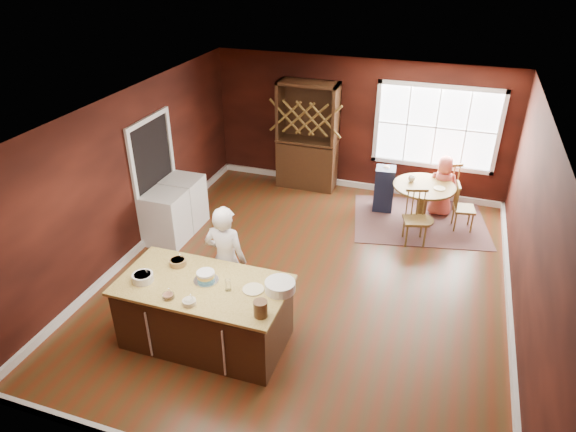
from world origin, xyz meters
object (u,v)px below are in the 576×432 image
object	(u,v)px
kitchen_island	(205,314)
dryer	(184,202)
baker	(226,260)
toddler	(387,169)
chair_east	(465,207)
dining_table	(423,196)
layer_cake	(206,276)
chair_north	(445,184)
seated_woman	(442,186)
hutch	(307,136)
high_chair	(384,188)
washer	(166,218)
chair_south	(416,218)

from	to	relation	value
kitchen_island	dryer	world-z (taller)	dryer
baker	toddler	xyz separation A→B (m)	(1.60, 3.83, -0.02)
chair_east	toddler	distance (m)	1.59
dining_table	chair_east	distance (m)	0.75
layer_cake	chair_north	size ratio (longest dim) A/B	0.32
baker	chair_east	bearing A→B (deg)	-132.01
seated_woman	dryer	world-z (taller)	seated_woman
chair_east	kitchen_island	bearing A→B (deg)	133.48
kitchen_island	hutch	size ratio (longest dim) A/B	0.96
dining_table	high_chair	world-z (taller)	high_chair
layer_cake	toddler	size ratio (longest dim) A/B	1.23
high_chair	washer	bearing A→B (deg)	-150.73
chair_north	toddler	bearing A→B (deg)	-8.14
chair_east	chair_north	size ratio (longest dim) A/B	0.89
layer_cake	high_chair	bearing A→B (deg)	70.00
chair_south	baker	bearing A→B (deg)	-146.95
kitchen_island	chair_south	distance (m)	4.10
toddler	dryer	world-z (taller)	toddler
washer	hutch	bearing A→B (deg)	60.75
kitchen_island	seated_woman	size ratio (longest dim) A/B	1.82
dryer	kitchen_island	bearing A→B (deg)	-56.67
chair_south	high_chair	distance (m)	1.28
hutch	seated_woman	bearing A→B (deg)	-7.87
chair_north	dryer	distance (m)	4.99
seated_woman	toddler	xyz separation A→B (m)	(-1.06, -0.07, 0.22)
hutch	dryer	bearing A→B (deg)	-125.60
hutch	washer	xyz separation A→B (m)	(-1.65, -2.94, -0.65)
chair_north	high_chair	xyz separation A→B (m)	(-1.10, -0.45, -0.05)
dryer	chair_east	bearing A→B (deg)	16.69
layer_cake	high_chair	world-z (taller)	layer_cake
toddler	washer	size ratio (longest dim) A/B	0.28
kitchen_island	dryer	xyz separation A→B (m)	(-1.76, 2.68, 0.03)
layer_cake	chair_east	world-z (taller)	layer_cake
hutch	chair_south	bearing A→B (deg)	-33.41
chair_south	toddler	bearing A→B (deg)	105.86
baker	hutch	distance (m)	4.30
chair_south	dryer	world-z (taller)	chair_south
chair_east	baker	bearing A→B (deg)	128.31
toddler	hutch	world-z (taller)	hutch
kitchen_island	layer_cake	size ratio (longest dim) A/B	6.75
hutch	dining_table	bearing A→B (deg)	-18.10
kitchen_island	dining_table	bearing A→B (deg)	60.57
chair_east	seated_woman	size ratio (longest dim) A/B	0.77
dining_table	chair_north	world-z (taller)	chair_north
chair_north	seated_woman	xyz separation A→B (m)	(-0.04, -0.29, 0.09)
baker	high_chair	xyz separation A→B (m)	(1.60, 3.74, -0.38)
dining_table	chair_east	xyz separation A→B (m)	(0.75, -0.03, -0.08)
baker	chair_east	distance (m)	4.65
kitchen_island	chair_east	distance (m)	5.17
dining_table	chair_south	bearing A→B (deg)	-92.48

